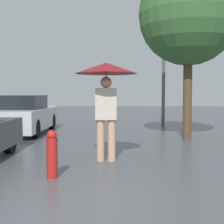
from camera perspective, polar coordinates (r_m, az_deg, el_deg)
name	(u,v)px	position (r m, az deg, el deg)	size (l,w,h in m)	color
pedestrian	(106,80)	(6.28, -1.10, 5.81)	(1.25, 1.25, 1.99)	tan
parked_car_farthest	(21,115)	(11.26, -16.25, -0.61)	(1.78, 4.05, 1.31)	silver
tree	(189,16)	(9.78, 13.83, 16.73)	(2.92, 2.92, 5.12)	brown
street_lamp	(164,64)	(13.09, 9.43, 8.64)	(0.36, 0.36, 3.86)	#515456
fire_hydrant	(52,154)	(5.20, -10.91, -7.57)	(0.18, 0.18, 0.78)	#B21E19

